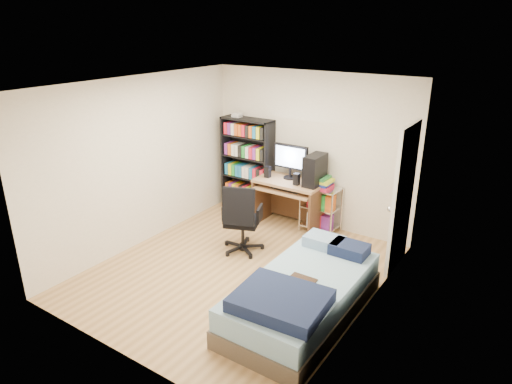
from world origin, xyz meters
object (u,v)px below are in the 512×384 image
Objects in this scene: media_shelf at (247,165)px; computer_desk at (297,185)px; bed at (302,296)px; office_chair at (242,231)px.

media_shelf is 1.11m from computer_desk.
media_shelf reaches higher than bed.
office_chair is 1.74m from bed.
computer_desk is 0.64× the size of bed.
office_chair is (0.83, -1.34, -0.52)m from media_shelf.
computer_desk is at bearing 56.05° from office_chair.
computer_desk is at bearing -9.18° from media_shelf.
media_shelf reaches higher than computer_desk.
media_shelf is 0.81× the size of bed.
bed is at bearing -59.26° from computer_desk.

